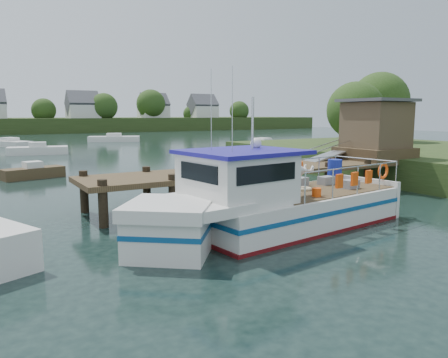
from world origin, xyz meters
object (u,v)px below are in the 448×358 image
dock (340,144)px  moored_far (114,138)px  moored_b (38,150)px  moored_rowboat (33,172)px  moored_c (262,143)px  moored_d (10,143)px  lobster_boat (269,204)px

dock → moored_far: bearing=87.6°
dock → moored_b: 29.76m
moored_rowboat → dock: bearing=-27.6°
moored_c → moored_d: 29.12m
moored_b → moored_d: (-1.30, 12.48, -0.04)m
moored_c → moored_d: moored_d is taller
dock → moored_b: (-9.94, 27.99, -1.81)m
moored_rowboat → moored_far: (14.29, 31.42, 0.06)m
moored_b → moored_c: 23.71m
moored_far → moored_c: 21.52m
lobster_boat → moored_d: 45.19m
lobster_boat → moored_d: lobster_boat is taller
dock → moored_b: bearing=109.5°
moored_far → moored_d: bearing=-161.2°
moored_rowboat → moored_far: bearing=81.7°
moored_far → moored_d: size_ratio=1.11×
dock → lobster_boat: bearing=-149.3°
lobster_boat → moored_far: size_ratio=1.48×
dock → moored_c: 28.80m
moored_b → moored_rowboat: bearing=-123.4°
moored_b → moored_c: size_ratio=0.81×
dock → moored_rowboat: size_ratio=4.64×
moored_far → moored_c: size_ratio=1.06×
moored_d → moored_rowboat: bearing=-88.9°
dock → lobster_boat: size_ratio=1.58×
moored_b → dock: bearing=-95.0°
lobster_boat → moored_c: (21.33, 29.88, -0.53)m
moored_c → lobster_boat: bearing=-138.3°
lobster_boat → moored_b: 32.65m
moored_b → moored_c: moored_b is taller
moored_far → moored_b: 19.34m
moored_rowboat → moored_d: 28.58m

